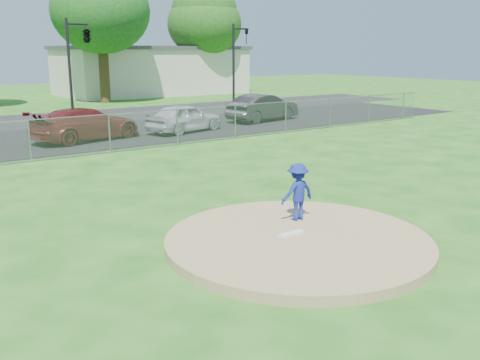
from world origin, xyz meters
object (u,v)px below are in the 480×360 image
object	(u,v)px
commercial_building	(151,70)
traffic_signal_center	(85,37)
traffic_signal_right	(236,59)
parked_car_charcoal	(263,108)
parked_car_darkred	(86,124)
pitcher	(297,192)
parked_car_pearl	(185,118)
tree_far_right	(204,15)

from	to	relation	value
commercial_building	traffic_signal_center	distance (m)	20.17
traffic_signal_right	parked_car_charcoal	distance (m)	6.82
traffic_signal_center	parked_car_darkred	xyz separation A→B (m)	(-2.63, -6.58, -3.88)
commercial_building	pitcher	world-z (taller)	commercial_building
parked_car_pearl	traffic_signal_center	bearing A→B (deg)	2.64
commercial_building	traffic_signal_right	size ratio (longest dim) A/B	2.93
tree_far_right	pitcher	bearing A→B (deg)	-119.42
commercial_building	parked_car_pearl	bearing A→B (deg)	-113.26
parked_car_darkred	parked_car_pearl	distance (m)	4.81
commercial_building	pitcher	size ratio (longest dim) A/B	12.80
parked_car_charcoal	commercial_building	bearing A→B (deg)	-21.25
pitcher	parked_car_pearl	xyz separation A→B (m)	(5.37, 14.17, -0.14)
pitcher	parked_car_darkred	size ratio (longest dim) A/B	0.26
parked_car_darkred	parked_car_charcoal	distance (m)	10.58
pitcher	parked_car_pearl	bearing A→B (deg)	-108.19
pitcher	parked_car_charcoal	distance (m)	18.89
pitcher	tree_far_right	bearing A→B (deg)	-116.84
pitcher	parked_car_darkred	bearing A→B (deg)	-89.68
parked_car_darkred	parked_car_charcoal	world-z (taller)	parked_car_charcoal
tree_far_right	parked_car_pearl	bearing A→B (deg)	-124.80
commercial_building	parked_car_charcoal	distance (m)	22.28
tree_far_right	traffic_signal_right	bearing A→B (deg)	-113.91
tree_far_right	parked_car_pearl	world-z (taller)	tree_far_right
tree_far_right	traffic_signal_right	size ratio (longest dim) A/B	1.92
tree_far_right	traffic_signal_right	world-z (taller)	tree_far_right
traffic_signal_right	parked_car_charcoal	size ratio (longest dim) A/B	1.23
parked_car_charcoal	pitcher	bearing A→B (deg)	133.29
traffic_signal_right	parked_car_darkred	bearing A→B (deg)	-152.98
pitcher	traffic_signal_center	bearing A→B (deg)	-96.06
traffic_signal_center	traffic_signal_right	bearing A→B (deg)	0.00
traffic_signal_center	traffic_signal_right	distance (m)	10.34
commercial_building	tree_far_right	bearing A→B (deg)	-36.87
commercial_building	traffic_signal_center	size ratio (longest dim) A/B	2.93
traffic_signal_center	parked_car_charcoal	distance (m)	10.58
commercial_building	tree_far_right	size ratio (longest dim) A/B	1.53
traffic_signal_center	parked_car_pearl	size ratio (longest dim) A/B	1.38
parked_car_darkred	tree_far_right	bearing A→B (deg)	-56.32
commercial_building	parked_car_charcoal	xyz separation A→B (m)	(-4.11, -21.85, -1.40)
traffic_signal_center	pitcher	xyz separation A→B (m)	(-3.21, -21.12, -3.77)
traffic_signal_right	parked_car_pearl	distance (m)	11.00
parked_car_darkred	parked_car_charcoal	size ratio (longest dim) A/B	1.09
commercial_building	pitcher	xyz separation A→B (m)	(-15.24, -37.12, -1.32)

